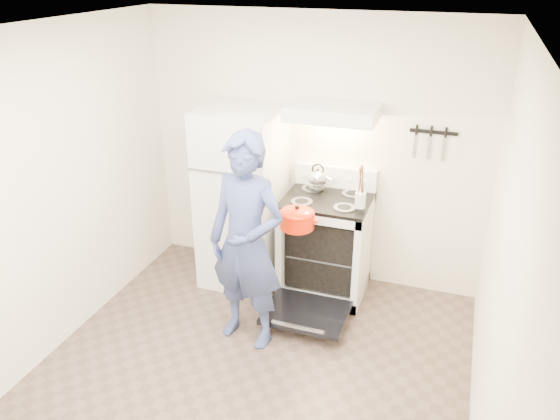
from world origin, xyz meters
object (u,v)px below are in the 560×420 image
object	(u,v)px
refrigerator	(242,198)
tea_kettle	(318,177)
stove_body	(326,247)
person	(247,243)
dutch_oven	(297,220)

from	to	relation	value
refrigerator	tea_kettle	xyz separation A→B (m)	(0.67, 0.17, 0.23)
stove_body	person	xyz separation A→B (m)	(-0.41, -0.90, 0.42)
refrigerator	stove_body	distance (m)	0.90
tea_kettle	person	bearing A→B (deg)	-104.62
stove_body	person	size ratio (longest dim) A/B	0.52
tea_kettle	person	distance (m)	1.09
stove_body	person	distance (m)	1.07
person	dutch_oven	bearing A→B (deg)	59.56
stove_body	dutch_oven	xyz separation A→B (m)	(-0.11, -0.54, 0.50)
tea_kettle	person	world-z (taller)	person
refrigerator	dutch_oven	world-z (taller)	refrigerator
stove_body	tea_kettle	xyz separation A→B (m)	(-0.14, 0.14, 0.62)
stove_body	refrigerator	bearing A→B (deg)	-178.23
dutch_oven	person	bearing A→B (deg)	-129.71
refrigerator	tea_kettle	world-z (taller)	refrigerator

